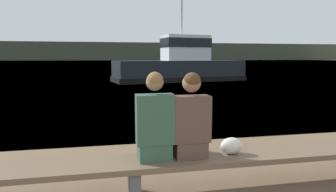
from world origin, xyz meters
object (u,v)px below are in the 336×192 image
(person_left, at_px, (155,123))
(tugboat_red, at_px, (181,67))
(person_right, at_px, (191,121))
(shopping_bag, at_px, (231,146))
(bench_main, at_px, (134,167))

(person_left, height_order, tugboat_red, tugboat_red)
(person_right, xyz_separation_m, tugboat_red, (4.13, 16.89, 0.09))
(person_right, bearing_deg, tugboat_red, 76.26)
(person_right, height_order, shopping_bag, person_right)
(bench_main, relative_size, shopping_bag, 26.20)
(bench_main, height_order, person_right, person_right)
(shopping_bag, bearing_deg, person_right, -178.31)
(person_left, xyz_separation_m, shopping_bag, (0.96, 0.02, -0.34))
(person_left, distance_m, shopping_bag, 1.02)
(bench_main, xyz_separation_m, person_left, (0.25, 0.00, 0.52))
(shopping_bag, bearing_deg, tugboat_red, 77.96)
(bench_main, distance_m, person_left, 0.57)
(bench_main, xyz_separation_m, tugboat_red, (4.81, 16.89, 0.62))
(person_right, xyz_separation_m, shopping_bag, (0.53, 0.02, -0.34))
(shopping_bag, height_order, tugboat_red, tugboat_red)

